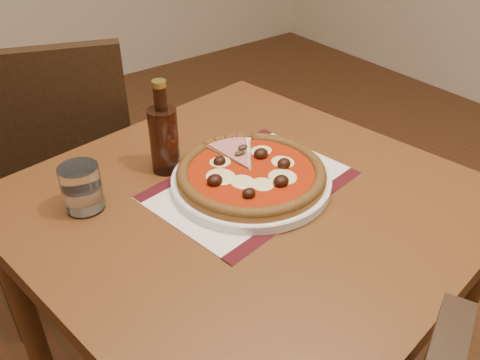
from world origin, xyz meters
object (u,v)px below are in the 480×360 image
(table, at_px, (246,238))
(water_glass, at_px, (82,188))
(plate, at_px, (251,181))
(pizza, at_px, (251,172))
(chair_far, at_px, (56,174))
(bottle, at_px, (164,137))

(table, relative_size, water_glass, 10.27)
(plate, distance_m, pizza, 0.02)
(table, distance_m, chair_far, 0.69)
(chair_far, relative_size, bottle, 4.75)
(water_glass, bearing_deg, chair_far, 80.54)
(table, relative_size, pizza, 3.11)
(plate, height_order, bottle, bottle)
(pizza, distance_m, water_glass, 0.32)
(table, xyz_separation_m, chair_far, (-0.17, 0.66, -0.12))
(chair_far, height_order, bottle, bottle)
(plate, height_order, water_glass, water_glass)
(chair_far, height_order, pizza, chair_far)
(pizza, distance_m, bottle, 0.19)
(bottle, bearing_deg, plate, -56.19)
(plate, bearing_deg, pizza, -101.32)
(pizza, height_order, bottle, bottle)
(table, height_order, pizza, pizza)
(chair_far, xyz_separation_m, bottle, (0.10, -0.48, 0.30))
(bottle, bearing_deg, water_glass, -172.90)
(table, distance_m, pizza, 0.14)
(plate, xyz_separation_m, bottle, (-0.10, 0.15, 0.07))
(table, bearing_deg, bottle, 111.11)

